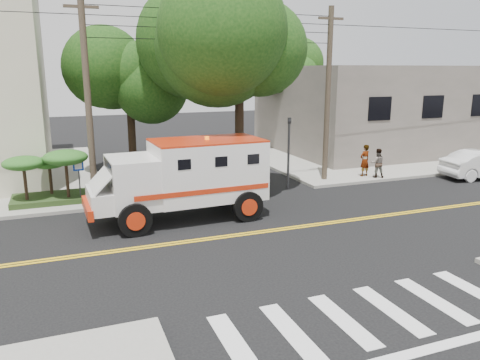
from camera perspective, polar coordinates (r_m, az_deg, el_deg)
name	(u,v)px	position (r m, az deg, el deg)	size (l,w,h in m)	color
ground	(264,232)	(17.58, 2.96, -6.30)	(100.00, 100.00, 0.00)	black
sidewalk_ne	(357,151)	(35.55, 14.11, 3.46)	(17.00, 17.00, 0.15)	gray
building_right	(373,108)	(36.47, 15.89, 8.47)	(14.00, 12.00, 6.00)	#605952
utility_pole_left	(88,103)	(21.20, -18.02, 8.88)	(0.28, 0.28, 9.00)	#382D23
utility_pole_right	(328,97)	(25.05, 10.64, 9.88)	(0.28, 0.28, 9.00)	#382D23
tree_main	(250,41)	(23.08, 1.25, 16.53)	(6.08, 5.70, 9.85)	black
tree_left	(135,73)	(27.22, -12.68, 12.63)	(4.48, 4.20, 7.70)	black
tree_right	(289,67)	(34.62, 5.96, 13.54)	(4.80, 4.50, 8.20)	black
traffic_signal	(289,145)	(23.55, 5.96, 4.26)	(0.15, 0.18, 3.60)	#3F3F42
accessibility_sign	(79,175)	(21.77, -19.04, 0.56)	(0.45, 0.10, 2.02)	#3F3F42
palm_planter	(48,169)	(22.16, -22.33, 1.24)	(3.52, 2.63, 2.36)	#1E3314
armored_truck	(186,175)	(18.71, -6.60, 0.61)	(7.09, 3.06, 3.18)	silver
pedestrian_a	(365,160)	(26.68, 14.96, 2.32)	(0.64, 0.42, 1.76)	gray
pedestrian_b	(377,163)	(26.54, 16.41, 2.00)	(0.77, 0.60, 1.59)	gray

